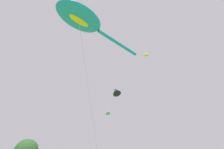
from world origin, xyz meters
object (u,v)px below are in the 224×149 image
big_show_kite (82,19)px  small_kite_box_yellow (116,91)px  small_kite_triangle_green (147,55)px  small_kite_streamer_purple (107,112)px

big_show_kite → small_kite_box_yellow: size_ratio=1.71×
big_show_kite → small_kite_triangle_green: small_kite_triangle_green is taller
small_kite_triangle_green → small_kite_box_yellow: bearing=29.4°
small_kite_box_yellow → big_show_kite: bearing=-178.4°
small_kite_box_yellow → small_kite_triangle_green: (12.12, 3.36, 12.74)m
big_show_kite → small_kite_triangle_green: size_ratio=0.67×
big_show_kite → small_kite_box_yellow: 7.09m
big_show_kite → small_kite_streamer_purple: 14.10m
small_kite_triangle_green → small_kite_streamer_purple: 12.96m
big_show_kite → small_kite_triangle_green: bearing=-165.5°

